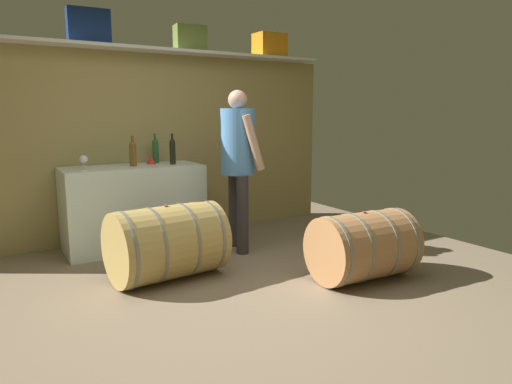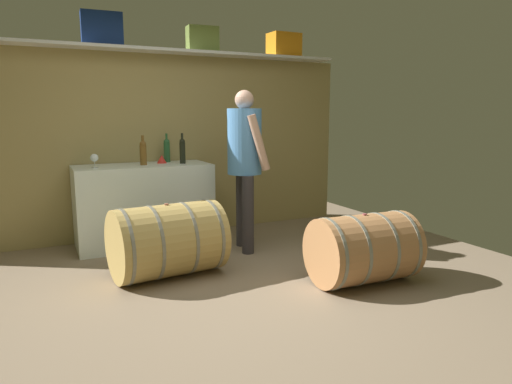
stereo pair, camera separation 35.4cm
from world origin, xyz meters
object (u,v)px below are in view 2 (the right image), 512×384
toolcase_navy (102,29)px  wine_bottle_amber (143,152)px  toolcase_orange (284,45)px  wine_bottle_dark (182,150)px  wine_barrel_near (168,240)px  winemaker_pouring (245,153)px  red_funnel (162,159)px  wine_barrel_far (363,249)px  wine_glass (94,158)px  toolcase_olive (202,39)px  work_cabinet (144,205)px  wine_bottle_green (167,150)px

toolcase_navy → wine_bottle_amber: bearing=-33.7°
toolcase_orange → wine_bottle_dark: size_ratio=1.12×
wine_bottle_amber → wine_barrel_near: bearing=-92.7°
toolcase_orange → winemaker_pouring: toolcase_orange is taller
wine_bottle_dark → toolcase_orange: bearing=11.0°
red_funnel → wine_barrel_far: red_funnel is taller
toolcase_orange → wine_glass: 2.71m
red_funnel → wine_barrel_far: 2.49m
toolcase_olive → wine_barrel_near: size_ratio=0.35×
wine_barrel_far → winemaker_pouring: winemaker_pouring is taller
toolcase_olive → wine_bottle_amber: 1.50m
toolcase_orange → work_cabinet: size_ratio=0.26×
wine_bottle_amber → wine_barrel_far: wine_bottle_amber is taller
wine_bottle_green → winemaker_pouring: 1.04m
wine_glass → winemaker_pouring: size_ratio=0.09×
wine_bottle_dark → wine_bottle_green: bearing=115.5°
wine_barrel_near → winemaker_pouring: (0.96, 0.45, 0.70)m
work_cabinet → red_funnel: bearing=20.3°
toolcase_navy → red_funnel: size_ratio=3.77×
wine_glass → toolcase_orange: bearing=7.4°
wine_bottle_amber → wine_bottle_dark: (0.43, -0.03, 0.01)m
toolcase_orange → red_funnel: size_ratio=3.41×
toolcase_olive → wine_barrel_far: (0.62, -2.23, -1.98)m
wine_bottle_amber → wine_bottle_dark: 0.43m
toolcase_navy → wine_barrel_far: toolcase_navy is taller
red_funnel → wine_barrel_near: 1.38m
toolcase_navy → work_cabinet: size_ratio=0.29×
toolcase_olive → toolcase_navy: bearing=-175.8°
work_cabinet → winemaker_pouring: 1.28m
work_cabinet → red_funnel: 0.55m
work_cabinet → wine_barrel_far: work_cabinet is taller
wine_barrel_far → winemaker_pouring: (-0.49, 1.34, 0.73)m
wine_barrel_far → winemaker_pouring: size_ratio=0.53×
work_cabinet → red_funnel: size_ratio=13.08×
wine_bottle_dark → wine_barrel_near: size_ratio=0.34×
toolcase_orange → wine_bottle_dark: (-1.43, -0.28, -1.24)m
toolcase_navy → wine_bottle_green: size_ratio=1.27×
toolcase_orange → wine_glass: (-2.37, -0.31, -1.29)m
wine_barrel_far → wine_glass: bearing=137.5°
toolcase_orange → red_funnel: toolcase_orange is taller
toolcase_navy → wine_barrel_far: (1.73, -2.23, -2.01)m
wine_glass → winemaker_pouring: bearing=-22.5°
red_funnel → wine_barrel_near: (-0.28, -1.21, -0.60)m
wine_glass → wine_bottle_amber: bearing=7.3°
winemaker_pouring → toolcase_olive: bearing=-160.0°
toolcase_orange → red_funnel: 2.12m
wine_barrel_far → red_funnel: bearing=122.0°
wine_bottle_green → wine_glass: size_ratio=2.25×
toolcase_orange → wine_glass: bearing=-174.0°
toolcase_navy → wine_bottle_green: 1.43m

